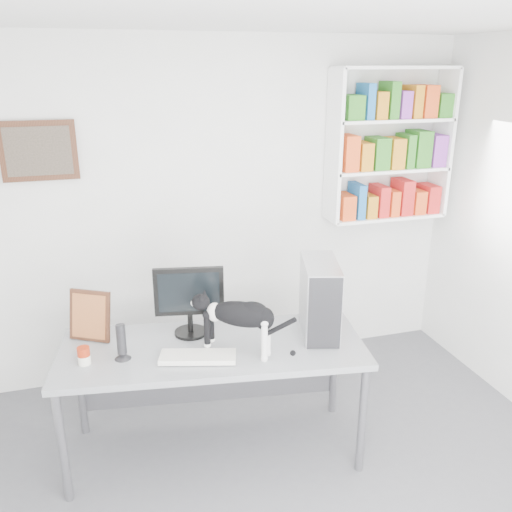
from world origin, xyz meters
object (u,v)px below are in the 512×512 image
at_px(soup_can, 84,356).
at_px(monitor, 189,301).
at_px(bookshelf, 390,145).
at_px(desk, 214,399).
at_px(cat, 239,327).
at_px(leaning_print, 90,315).
at_px(pc_tower, 320,298).
at_px(speaker, 121,341).
at_px(keyboard, 198,356).

bearing_deg(soup_can, monitor, 16.61).
height_order(bookshelf, soup_can, bookshelf).
xyz_separation_m(desk, cat, (0.14, -0.15, 0.58)).
xyz_separation_m(leaning_print, soup_can, (-0.05, -0.31, -0.12)).
distance_m(desk, leaning_print, 0.98).
bearing_deg(pc_tower, soup_can, -164.78).
xyz_separation_m(bookshelf, soup_can, (-2.50, -1.00, -1.00)).
bearing_deg(leaning_print, speaker, -31.65).
bearing_deg(soup_can, cat, -9.06).
bearing_deg(desk, bookshelf, 38.37).
xyz_separation_m(keyboard, cat, (0.26, -0.01, 0.16)).
xyz_separation_m(speaker, leaning_print, (-0.17, 0.32, 0.05)).
bearing_deg(monitor, cat, -44.47).
bearing_deg(soup_can, pc_tower, -0.20).
height_order(keyboard, speaker, speaker).
relative_size(desk, soup_can, 17.59).
xyz_separation_m(bookshelf, speaker, (-2.28, -1.00, -0.94)).
relative_size(keyboard, soup_can, 4.19).
distance_m(bookshelf, speaker, 2.66).
relative_size(bookshelf, keyboard, 2.72).
bearing_deg(cat, keyboard, -148.88).
height_order(desk, speaker, speaker).
height_order(monitor, leaning_print, monitor).
xyz_separation_m(leaning_print, cat, (0.87, -0.46, 0.01)).
distance_m(monitor, pc_tower, 0.85).
distance_m(bookshelf, monitor, 2.15).
height_order(bookshelf, leaning_print, bookshelf).
height_order(pc_tower, soup_can, pc_tower).
distance_m(keyboard, speaker, 0.46).
height_order(monitor, keyboard, monitor).
bearing_deg(leaning_print, soup_can, -69.02).
xyz_separation_m(speaker, cat, (0.69, -0.14, 0.07)).
height_order(desk, soup_can, soup_can).
bearing_deg(cat, desk, 166.82).
bearing_deg(keyboard, bookshelf, 47.05).
bearing_deg(bookshelf, pc_tower, -135.20).
relative_size(pc_tower, leaning_print, 1.43).
xyz_separation_m(desk, keyboard, (-0.12, -0.14, 0.42)).
bearing_deg(desk, leaning_print, 164.94).
bearing_deg(speaker, keyboard, -13.16).
distance_m(keyboard, cat, 0.31).
bearing_deg(leaning_print, desk, 6.01).
xyz_separation_m(desk, leaning_print, (-0.73, 0.31, 0.57)).
height_order(leaning_print, cat, cat).
distance_m(speaker, leaning_print, 0.36).
bearing_deg(desk, keyboard, -122.94).
relative_size(pc_tower, soup_can, 4.46).
xyz_separation_m(bookshelf, desk, (-1.72, -1.00, -1.45)).
xyz_separation_m(monitor, leaning_print, (-0.62, 0.11, -0.07)).
bearing_deg(monitor, pc_tower, -3.50).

